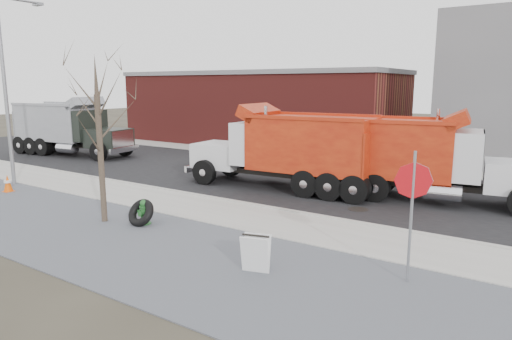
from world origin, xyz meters
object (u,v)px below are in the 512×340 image
Objects in this scene: sandwich_board at (256,253)px; dump_truck_red_a at (416,155)px; truck_tire at (141,213)px; dump_truck_grey at (69,126)px; fire_hydrant at (144,213)px; stop_sign at (413,195)px; dump_truck_red_b at (288,147)px.

sandwich_board is 0.11× the size of dump_truck_red_a.
truck_tire is 16.50m from dump_truck_grey.
fire_hydrant is 0.27× the size of stop_sign.
sandwich_board is at bearing -157.82° from stop_sign.
sandwich_board is at bearing -22.47° from fire_hydrant.
stop_sign is 0.36× the size of dump_truck_red_b.
truck_tire is 0.11× the size of dump_truck_red_a.
dump_truck_red_a is at bearing -6.58° from dump_truck_grey.
stop_sign reaches higher than sandwich_board.
dump_truck_grey reaches higher than dump_truck_red_b.
fire_hydrant is 16.47m from dump_truck_grey.
stop_sign is 3.70m from sandwich_board.
dump_truck_red_b is 1.03× the size of dump_truck_grey.
dump_truck_red_b reaches higher than stop_sign.
truck_tire is 0.32× the size of stop_sign.
dump_truck_grey reaches higher than truck_tire.
fire_hydrant is 0.10× the size of dump_truck_grey.
sandwich_board reaches higher than fire_hydrant.
fire_hydrant is at bearing 150.54° from sandwich_board.
stop_sign is 0.37× the size of dump_truck_grey.
fire_hydrant is 0.86× the size of truck_tire.
dump_truck_red_a is 4.96m from dump_truck_red_b.
dump_truck_grey is at bearing -6.40° from dump_truck_red_b.
truck_tire is at bearing -135.68° from dump_truck_red_a.
fire_hydrant is 0.89× the size of sandwich_board.
dump_truck_red_a is 20.72m from dump_truck_grey.
fire_hydrant is 0.09× the size of dump_truck_red_a.
sandwich_board is at bearing -12.24° from truck_tire.
truck_tire is (-0.02, -0.10, 0.03)m from fire_hydrant.
dump_truck_red_b reaches higher than sandwich_board.
truck_tire is at bearing -179.88° from stop_sign.
fire_hydrant is at bearing -135.94° from dump_truck_red_a.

